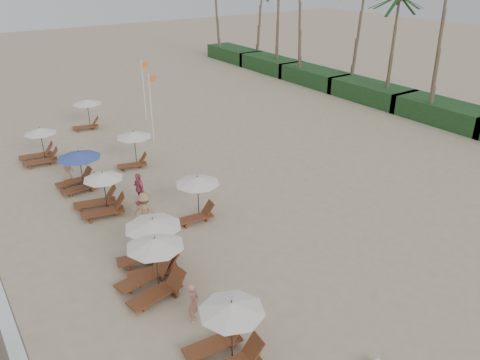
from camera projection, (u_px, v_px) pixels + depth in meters
ground at (286, 252)px, 20.81m from camera, size 160.00×160.00×0.00m
shrub_hedge at (371, 92)px, 42.46m from camera, size 3.20×53.00×1.60m
lounger_station_0 at (225, 335)px, 14.80m from camera, size 2.60×2.18×2.25m
lounger_station_1 at (150, 269)px, 17.97m from camera, size 2.81×2.38×2.33m
lounger_station_2 at (149, 246)px, 19.21m from camera, size 2.79×2.44×2.34m
lounger_station_3 at (100, 195)px, 23.75m from camera, size 2.67×2.47×2.14m
lounger_station_4 at (77, 170)px, 26.09m from camera, size 2.69×2.45×2.19m
lounger_station_5 at (38, 148)px, 29.58m from camera, size 2.60×2.24×2.24m
inland_station_0 at (196, 194)px, 22.86m from camera, size 2.66×2.24×2.22m
inland_station_1 at (133, 145)px, 28.78m from camera, size 2.59×2.24×2.22m
inland_station_2 at (86, 111)px, 35.28m from camera, size 2.67×2.24×2.22m
beachgoer_near at (193, 303)px, 16.60m from camera, size 0.68×0.67×1.58m
beachgoer_mid_a at (156, 253)px, 19.29m from camera, size 0.90×0.74×1.71m
beachgoer_mid_b at (145, 211)px, 22.27m from camera, size 1.38×1.36×1.91m
beachgoer_far_a at (139, 189)px, 24.50m from camera, size 0.48×1.08×1.81m
beachgoer_far_b at (67, 169)px, 27.20m from camera, size 0.85×0.85×1.49m
flag_pole_near at (151, 105)px, 32.03m from camera, size 0.60×0.08×4.94m
flag_pole_far at (144, 87)px, 36.81m from camera, size 0.59×0.08×4.77m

